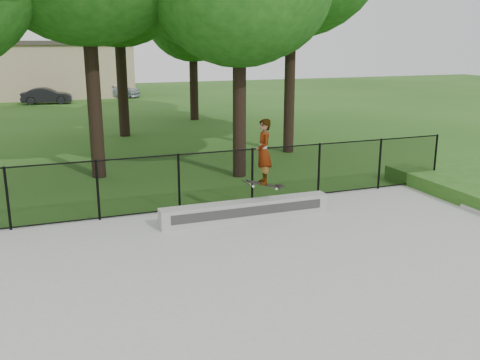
# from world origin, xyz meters

# --- Properties ---
(ground) EXTENTS (100.00, 100.00, 0.00)m
(ground) POSITION_xyz_m (0.00, 0.00, 0.00)
(ground) COLOR #265016
(ground) RESTS_ON ground
(concrete_slab) EXTENTS (14.00, 12.00, 0.06)m
(concrete_slab) POSITION_xyz_m (0.00, 0.00, 0.03)
(concrete_slab) COLOR #A0A09B
(concrete_slab) RESTS_ON ground
(grind_ledge) EXTENTS (4.27, 0.40, 0.46)m
(grind_ledge) POSITION_xyz_m (1.36, 4.70, 0.29)
(grind_ledge) COLOR #989793
(grind_ledge) RESTS_ON concrete_slab
(car_b) EXTENTS (3.18, 1.54, 1.11)m
(car_b) POSITION_xyz_m (-2.55, 33.07, 0.56)
(car_b) COLOR black
(car_b) RESTS_ON ground
(car_c) EXTENTS (4.64, 3.33, 1.34)m
(car_c) POSITION_xyz_m (2.18, 35.95, 0.67)
(car_c) COLOR #A2AEB7
(car_c) RESTS_ON ground
(skater_airborne) EXTENTS (0.81, 0.61, 1.74)m
(skater_airborne) POSITION_xyz_m (1.68, 4.42, 1.73)
(skater_airborne) COLOR black
(skater_airborne) RESTS_ON ground
(chainlink_fence) EXTENTS (16.06, 0.06, 1.50)m
(chainlink_fence) POSITION_xyz_m (0.00, 5.90, 0.81)
(chainlink_fence) COLOR black
(chainlink_fence) RESTS_ON concrete_slab
(distant_building) EXTENTS (12.40, 6.40, 4.30)m
(distant_building) POSITION_xyz_m (-2.00, 38.00, 2.16)
(distant_building) COLOR #C4AC89
(distant_building) RESTS_ON ground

